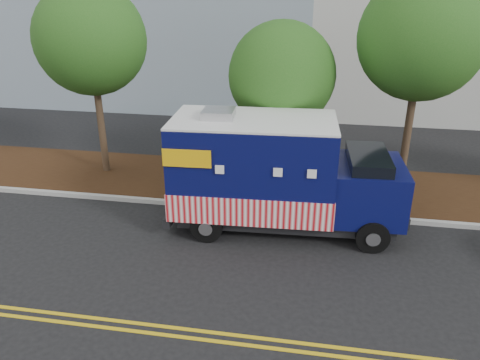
# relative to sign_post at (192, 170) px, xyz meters

# --- Properties ---
(ground) EXTENTS (120.00, 120.00, 0.00)m
(ground) POSITION_rel_sign_post_xyz_m (1.46, -1.73, -1.20)
(ground) COLOR black
(ground) RESTS_ON ground
(curb) EXTENTS (120.00, 0.18, 0.15)m
(curb) POSITION_rel_sign_post_xyz_m (1.46, -0.33, -1.12)
(curb) COLOR #9E9E99
(curb) RESTS_ON ground
(mulch_strip) EXTENTS (120.00, 4.00, 0.15)m
(mulch_strip) POSITION_rel_sign_post_xyz_m (1.46, 1.77, -1.12)
(mulch_strip) COLOR black
(mulch_strip) RESTS_ON ground
(centerline_near) EXTENTS (120.00, 0.10, 0.01)m
(centerline_near) POSITION_rel_sign_post_xyz_m (1.46, -6.18, -1.19)
(centerline_near) COLOR gold
(centerline_near) RESTS_ON ground
(centerline_far) EXTENTS (120.00, 0.10, 0.01)m
(centerline_far) POSITION_rel_sign_post_xyz_m (1.46, -6.43, -1.19)
(centerline_far) COLOR gold
(centerline_far) RESTS_ON ground
(tree_a) EXTENTS (3.91, 3.91, 7.05)m
(tree_a) POSITION_rel_sign_post_xyz_m (-4.01, 1.87, 3.88)
(tree_a) COLOR #38281C
(tree_a) RESTS_ON ground
(tree_b) EXTENTS (3.58, 3.58, 5.89)m
(tree_b) POSITION_rel_sign_post_xyz_m (2.75, 1.73, 2.88)
(tree_b) COLOR #38281C
(tree_b) RESTS_ON ground
(tree_c) EXTENTS (4.00, 4.00, 7.37)m
(tree_c) POSITION_rel_sign_post_xyz_m (7.07, 1.99, 4.16)
(tree_c) COLOR #38281C
(tree_c) RESTS_ON ground
(sign_post) EXTENTS (0.06, 0.06, 2.40)m
(sign_post) POSITION_rel_sign_post_xyz_m (0.00, 0.00, 0.00)
(sign_post) COLOR #473828
(sign_post) RESTS_ON ground
(food_truck) EXTENTS (7.05, 2.94, 3.65)m
(food_truck) POSITION_rel_sign_post_xyz_m (2.84, -1.19, 0.45)
(food_truck) COLOR black
(food_truck) RESTS_ON ground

